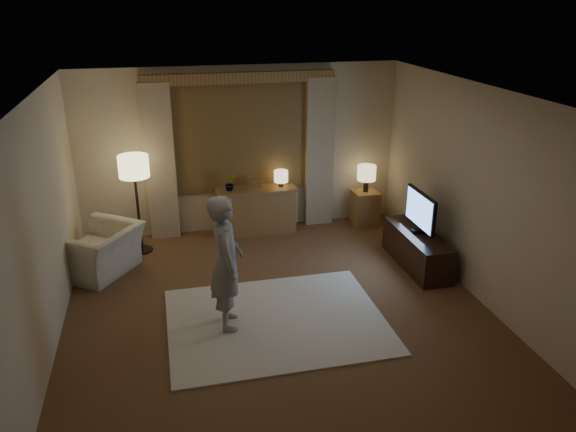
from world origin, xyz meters
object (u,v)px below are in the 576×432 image
object	(u,v)px
sideboard	(257,212)
person	(226,263)
side_table	(365,208)
armchair	(99,251)
tv_stand	(417,249)

from	to	relation	value
sideboard	person	xyz separation A→B (m)	(-0.81, -2.63, 0.46)
side_table	sideboard	bearing A→B (deg)	178.42
armchair	side_table	xyz separation A→B (m)	(4.14, 0.86, -0.05)
armchair	side_table	bearing A→B (deg)	136.76
sideboard	person	size ratio (longest dim) A/B	0.76
armchair	person	size ratio (longest dim) A/B	0.64
armchair	side_table	size ratio (longest dim) A/B	1.81
side_table	person	distance (m)	3.71
tv_stand	person	size ratio (longest dim) A/B	0.89
sideboard	armchair	xyz separation A→B (m)	(-2.33, -0.91, -0.02)
armchair	side_table	distance (m)	4.23
side_table	person	bearing A→B (deg)	-135.40
person	tv_stand	bearing A→B (deg)	-68.59
side_table	tv_stand	bearing A→B (deg)	-84.50
side_table	person	world-z (taller)	person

